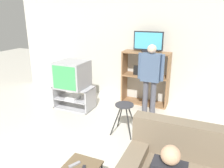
{
  "coord_description": "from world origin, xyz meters",
  "views": [
    {
      "loc": [
        1.64,
        -1.18,
        2.06
      ],
      "look_at": [
        0.23,
        2.09,
        0.9
      ],
      "focal_mm": 35.0,
      "sensor_mm": 36.0,
      "label": 1
    }
  ],
  "objects_px": {
    "television_main": "(72,74)",
    "person_standing_adult": "(150,74)",
    "television_flat": "(148,42)",
    "remote_control_white": "(75,164)",
    "tv_stand": "(74,97)",
    "media_shelf": "(145,78)",
    "folding_stool": "(124,110)"
  },
  "relations": [
    {
      "from": "media_shelf",
      "to": "folding_stool",
      "type": "xyz_separation_m",
      "value": [
        0.03,
        -1.48,
        -0.18
      ]
    },
    {
      "from": "tv_stand",
      "to": "media_shelf",
      "type": "xyz_separation_m",
      "value": [
        1.4,
        0.87,
        0.39
      ]
    },
    {
      "from": "remote_control_white",
      "to": "media_shelf",
      "type": "bearing_deg",
      "value": 116.35
    },
    {
      "from": "tv_stand",
      "to": "television_flat",
      "type": "xyz_separation_m",
      "value": [
        1.42,
        0.86,
        1.2
      ]
    },
    {
      "from": "television_flat",
      "to": "remote_control_white",
      "type": "relative_size",
      "value": 4.54
    },
    {
      "from": "tv_stand",
      "to": "remote_control_white",
      "type": "bearing_deg",
      "value": -57.12
    },
    {
      "from": "person_standing_adult",
      "to": "television_main",
      "type": "bearing_deg",
      "value": -168.59
    },
    {
      "from": "tv_stand",
      "to": "person_standing_adult",
      "type": "height_order",
      "value": "person_standing_adult"
    },
    {
      "from": "television_flat",
      "to": "folding_stool",
      "type": "distance_m",
      "value": 1.78
    },
    {
      "from": "television_main",
      "to": "television_flat",
      "type": "relative_size",
      "value": 0.97
    },
    {
      "from": "remote_control_white",
      "to": "person_standing_adult",
      "type": "xyz_separation_m",
      "value": [
        0.26,
        2.44,
        0.5
      ]
    },
    {
      "from": "person_standing_adult",
      "to": "television_flat",
      "type": "bearing_deg",
      "value": 111.61
    },
    {
      "from": "folding_stool",
      "to": "tv_stand",
      "type": "bearing_deg",
      "value": 157.0
    },
    {
      "from": "television_flat",
      "to": "television_main",
      "type": "bearing_deg",
      "value": -148.48
    },
    {
      "from": "tv_stand",
      "to": "remote_control_white",
      "type": "relative_size",
      "value": 6.05
    },
    {
      "from": "tv_stand",
      "to": "folding_stool",
      "type": "height_order",
      "value": "folding_stool"
    },
    {
      "from": "television_main",
      "to": "television_flat",
      "type": "height_order",
      "value": "television_flat"
    },
    {
      "from": "tv_stand",
      "to": "television_flat",
      "type": "height_order",
      "value": "television_flat"
    },
    {
      "from": "television_flat",
      "to": "folding_stool",
      "type": "height_order",
      "value": "television_flat"
    },
    {
      "from": "television_flat",
      "to": "media_shelf",
      "type": "bearing_deg",
      "value": 162.0
    },
    {
      "from": "television_main",
      "to": "person_standing_adult",
      "type": "bearing_deg",
      "value": 11.41
    },
    {
      "from": "television_flat",
      "to": "remote_control_white",
      "type": "distance_m",
      "value": 3.17
    },
    {
      "from": "remote_control_white",
      "to": "person_standing_adult",
      "type": "relative_size",
      "value": 0.1
    },
    {
      "from": "folding_stool",
      "to": "person_standing_adult",
      "type": "relative_size",
      "value": 0.38
    },
    {
      "from": "remote_control_white",
      "to": "television_flat",
      "type": "bearing_deg",
      "value": 115.83
    },
    {
      "from": "television_main",
      "to": "folding_stool",
      "type": "bearing_deg",
      "value": -22.39
    },
    {
      "from": "media_shelf",
      "to": "remote_control_white",
      "type": "relative_size",
      "value": 8.61
    },
    {
      "from": "folding_stool",
      "to": "remote_control_white",
      "type": "xyz_separation_m",
      "value": [
        -0.05,
        -1.52,
        -0.05
      ]
    },
    {
      "from": "folding_stool",
      "to": "remote_control_white",
      "type": "relative_size",
      "value": 3.91
    },
    {
      "from": "television_main",
      "to": "tv_stand",
      "type": "bearing_deg",
      "value": 68.45
    },
    {
      "from": "tv_stand",
      "to": "television_flat",
      "type": "distance_m",
      "value": 2.05
    },
    {
      "from": "media_shelf",
      "to": "person_standing_adult",
      "type": "height_order",
      "value": "person_standing_adult"
    }
  ]
}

